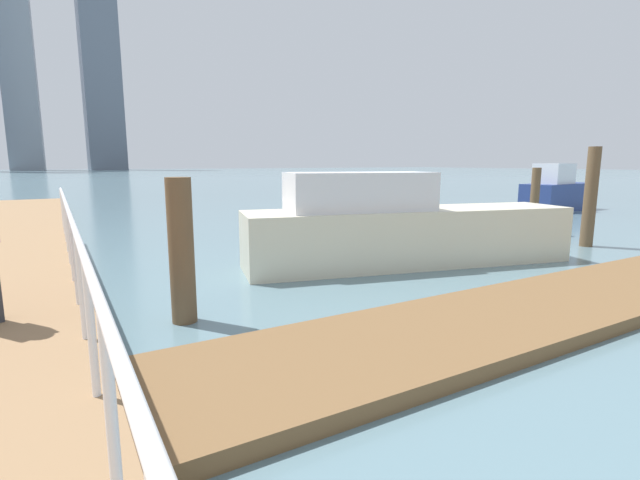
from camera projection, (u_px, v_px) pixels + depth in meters
The scene contains 10 objects.
ground_plane at pixel (170, 226), 15.51m from camera, with size 300.00×300.00×0.00m, color slate.
floating_dock at pixel (572, 300), 6.86m from camera, with size 13.61×2.00×0.18m, color brown.
boardwalk_railing at pixel (95, 318), 2.75m from camera, with size 0.06×22.29×1.08m.
dock_piling_1 at pixel (534, 201), 13.64m from camera, with size 0.25×0.25×1.99m, color brown.
dock_piling_2 at pixel (181, 251), 6.05m from camera, with size 0.33×0.33×1.95m, color brown.
dock_piling_4 at pixel (590, 197), 11.61m from camera, with size 0.31×0.31×2.53m, color brown.
moored_boat_0 at pixel (557, 193), 20.51m from camera, with size 4.27×1.89×2.10m.
moored_boat_1 at pixel (401, 229), 9.56m from camera, with size 7.15×3.13×1.95m.
skyline_tower_2 at pixel (17, 55), 122.49m from camera, with size 7.98×13.56×61.29m, color #8C939E.
skyline_tower_3 at pixel (99, 51), 130.44m from camera, with size 10.01×8.01×67.21m, color slate.
Camera 1 is at (-3.30, 4.15, 2.13)m, focal length 25.63 mm.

